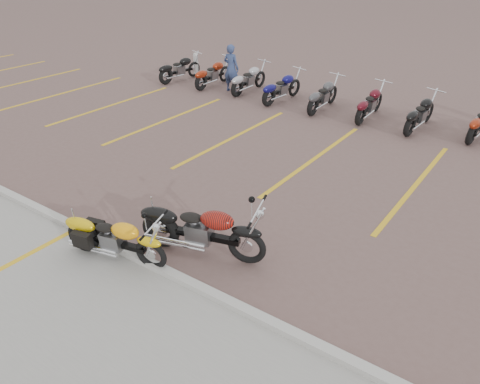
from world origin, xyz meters
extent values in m
plane|color=brown|center=(0.00, 0.00, 0.00)|extent=(100.00, 100.00, 0.00)
cube|color=#9E9B93|center=(0.00, -4.50, 0.01)|extent=(60.00, 5.00, 0.01)
cube|color=#ADAAA3|center=(0.00, -2.00, 0.06)|extent=(60.00, 0.18, 0.12)
torus|color=black|center=(-0.12, -2.01, 0.30)|extent=(0.62, 0.24, 0.61)
torus|color=black|center=(-1.54, -2.33, 0.30)|extent=(0.67, 0.30, 0.65)
cube|color=black|center=(-0.83, -2.17, 0.36)|extent=(1.22, 0.39, 0.09)
cube|color=slate|center=(-0.87, -2.18, 0.41)|extent=(0.45, 0.36, 0.32)
ellipsoid|color=#FFA50D|center=(-0.57, -2.11, 0.70)|extent=(0.60, 0.42, 0.28)
ellipsoid|color=black|center=(-0.99, -2.21, 0.66)|extent=(0.41, 0.32, 0.11)
torus|color=black|center=(1.16, -0.91, 0.35)|extent=(0.72, 0.32, 0.71)
torus|color=black|center=(-0.47, -1.38, 0.35)|extent=(0.78, 0.39, 0.76)
cube|color=black|center=(0.34, -1.15, 0.42)|extent=(1.41, 0.52, 0.11)
cube|color=slate|center=(0.29, -1.16, 0.48)|extent=(0.53, 0.45, 0.37)
ellipsoid|color=black|center=(0.64, -1.06, 0.81)|extent=(0.71, 0.52, 0.33)
ellipsoid|color=black|center=(0.15, -1.20, 0.77)|extent=(0.49, 0.39, 0.13)
imported|color=navy|center=(-5.68, 7.90, 0.89)|extent=(0.67, 0.46, 1.79)
cube|color=silver|center=(-8.24, 8.81, 0.50)|extent=(0.20, 0.20, 1.00)
camera|label=1|loc=(5.04, -6.59, 5.15)|focal=35.00mm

